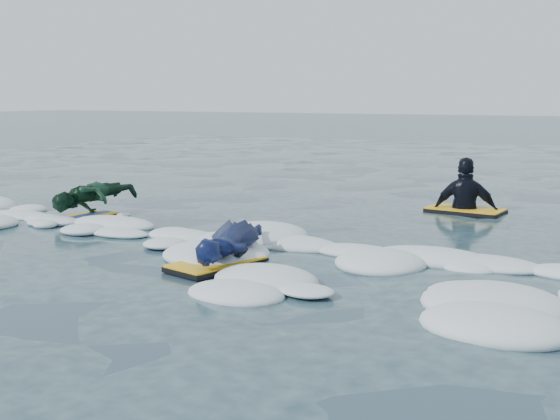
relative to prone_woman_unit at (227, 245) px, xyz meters
The scene contains 5 objects.
ground 0.74m from the prone_woman_unit, 60.04° to the right, with size 120.00×120.00×0.00m, color #192D3C.
foam_band 0.59m from the prone_woman_unit, 49.41° to the left, with size 12.00×3.10×0.30m, color silver, non-canonical shape.
prone_woman_unit is the anchor object (origin of this frame).
prone_child_unit 3.58m from the prone_woman_unit, 153.99° to the left, with size 0.87×1.43×0.53m.
waiting_rider_unit 4.69m from the prone_woman_unit, 70.18° to the left, with size 1.21×0.76×1.71m.
Camera 1 is at (3.44, -5.69, 1.79)m, focal length 45.00 mm.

